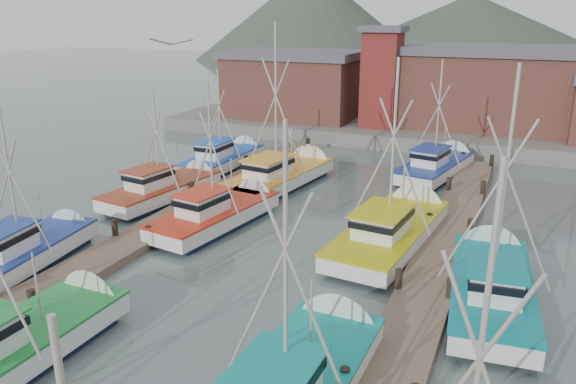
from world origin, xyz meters
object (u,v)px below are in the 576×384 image
at_px(boat_4, 19,344).
at_px(boat_12, 283,175).
at_px(lookout_tower, 381,77).
at_px(boat_8, 222,213).

height_order(boat_4, boat_12, boat_12).
height_order(lookout_tower, boat_12, boat_12).
xyz_separation_m(boat_4, boat_8, (-0.14, 13.38, -0.00)).
xyz_separation_m(boat_8, boat_12, (0.10, 7.85, 0.01)).
bearing_deg(boat_12, boat_4, -81.83).
height_order(boat_4, boat_8, boat_4).
relative_size(lookout_tower, boat_8, 0.95).
bearing_deg(boat_12, boat_8, -82.67).
height_order(lookout_tower, boat_8, lookout_tower).
relative_size(lookout_tower, boat_12, 0.75).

